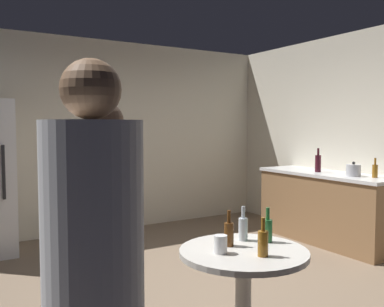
% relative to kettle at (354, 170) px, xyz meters
% --- Properties ---
extents(ground_plane, '(5.20, 5.20, 0.10)m').
position_rel_kettle_xyz_m(ground_plane, '(-2.23, -0.12, -1.02)').
color(ground_plane, '#7A6651').
extents(wall_back, '(5.32, 0.06, 2.70)m').
position_rel_kettle_xyz_m(wall_back, '(-2.23, 2.51, 0.38)').
color(wall_back, silver).
rests_on(wall_back, ground_plane).
extents(kitchen_counter, '(0.64, 1.90, 0.90)m').
position_rel_kettle_xyz_m(kitchen_counter, '(0.05, 0.44, -0.52)').
color(kitchen_counter, olive).
rests_on(kitchen_counter, ground_plane).
extents(kettle, '(0.24, 0.17, 0.18)m').
position_rel_kettle_xyz_m(kettle, '(0.00, 0.00, 0.00)').
color(kettle, '#B2B2B7').
rests_on(kettle, kitchen_counter).
extents(wine_bottle_on_counter, '(0.08, 0.08, 0.31)m').
position_rel_kettle_xyz_m(wine_bottle_on_counter, '(-0.01, 0.54, 0.05)').
color(wine_bottle_on_counter, '#3F141E').
rests_on(wine_bottle_on_counter, kitchen_counter).
extents(beer_bottle_on_counter, '(0.06, 0.06, 0.23)m').
position_rel_kettle_xyz_m(beer_bottle_on_counter, '(0.09, -0.22, 0.01)').
color(beer_bottle_on_counter, '#8C5919').
rests_on(beer_bottle_on_counter, kitchen_counter).
extents(foreground_table, '(0.80, 0.80, 0.73)m').
position_rel_kettle_xyz_m(foreground_table, '(-2.62, -1.25, -0.34)').
color(foreground_table, beige).
rests_on(foreground_table, ground_plane).
extents(beer_bottle_amber, '(0.06, 0.06, 0.23)m').
position_rel_kettle_xyz_m(beer_bottle_amber, '(-2.61, -1.41, -0.15)').
color(beer_bottle_amber, '#8C5919').
rests_on(beer_bottle_amber, foreground_table).
extents(beer_bottle_brown, '(0.06, 0.06, 0.23)m').
position_rel_kettle_xyz_m(beer_bottle_brown, '(-2.65, -1.14, -0.15)').
color(beer_bottle_brown, '#593314').
rests_on(beer_bottle_brown, foreground_table).
extents(beer_bottle_green, '(0.06, 0.06, 0.23)m').
position_rel_kettle_xyz_m(beer_bottle_green, '(-2.38, -1.20, -0.15)').
color(beer_bottle_green, '#26662D').
rests_on(beer_bottle_green, foreground_table).
extents(beer_bottle_clear, '(0.06, 0.06, 0.23)m').
position_rel_kettle_xyz_m(beer_bottle_clear, '(-2.49, -1.08, -0.15)').
color(beer_bottle_clear, silver).
rests_on(beer_bottle_clear, foreground_table).
extents(plastic_cup_white, '(0.08, 0.08, 0.11)m').
position_rel_kettle_xyz_m(plastic_cup_white, '(-2.79, -1.24, -0.18)').
color(plastic_cup_white, white).
rests_on(plastic_cup_white, foreground_table).
extents(person_in_white_shirt, '(0.41, 0.41, 1.72)m').
position_rel_kettle_xyz_m(person_in_white_shirt, '(-3.78, -1.92, 0.04)').
color(person_in_white_shirt, '#2D2D38').
rests_on(person_in_white_shirt, ground_plane).
extents(person_in_gray_shirt, '(0.45, 0.45, 1.62)m').
position_rel_kettle_xyz_m(person_in_gray_shirt, '(-3.51, -1.26, -0.03)').
color(person_in_gray_shirt, '#2D2D38').
rests_on(person_in_gray_shirt, ground_plane).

